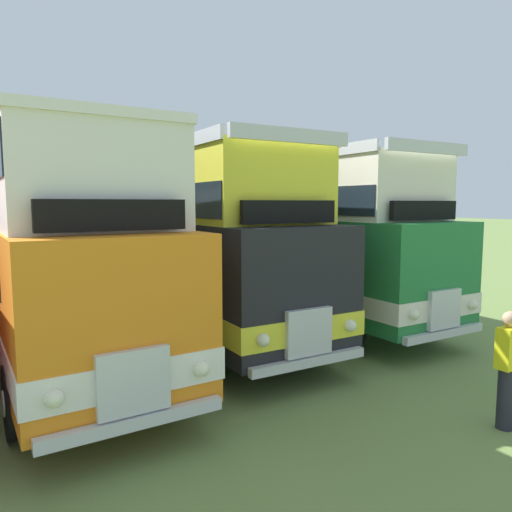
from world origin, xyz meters
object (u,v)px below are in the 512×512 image
bus_seventh_in_row (50,240)px  bus_ninth_in_row (299,234)px  marshal_person (508,369)px  bus_eighth_in_row (190,238)px

bus_seventh_in_row → bus_ninth_in_row: bus_ninth_in_row is taller
bus_seventh_in_row → bus_ninth_in_row: size_ratio=1.09×
bus_seventh_in_row → marshal_person: 8.96m
marshal_person → bus_seventh_in_row: bearing=123.9°
bus_eighth_in_row → bus_seventh_in_row: bearing=-175.1°
bus_eighth_in_row → marshal_person: 7.90m
bus_ninth_in_row → bus_seventh_in_row: bearing=-178.8°
bus_eighth_in_row → bus_ninth_in_row: size_ratio=1.02×
bus_seventh_in_row → bus_ninth_in_row: (6.77, 0.14, -0.12)m
bus_seventh_in_row → marshal_person: bearing=-56.1°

